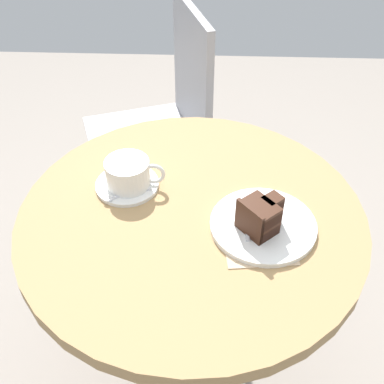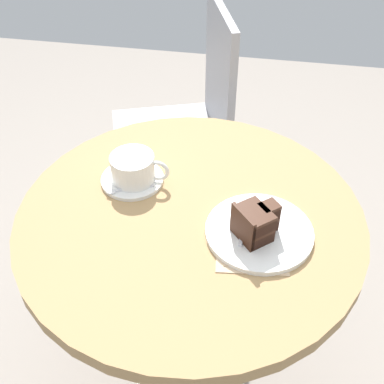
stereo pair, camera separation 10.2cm
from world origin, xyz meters
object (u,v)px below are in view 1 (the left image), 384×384
(cake_slice, at_px, (260,216))
(cafe_chair, at_px, (167,116))
(teaspoon, at_px, (121,196))
(saucer, at_px, (127,185))
(napkin, at_px, (257,237))
(cake_plate, at_px, (263,225))
(coffee_cup, at_px, (129,173))
(fork, at_px, (246,210))

(cake_slice, distance_m, cafe_chair, 0.79)
(teaspoon, height_order, cafe_chair, cafe_chair)
(saucer, xyz_separation_m, cake_slice, (0.29, -0.13, 0.04))
(saucer, distance_m, teaspoon, 0.05)
(napkin, xyz_separation_m, cafe_chair, (-0.25, 0.73, -0.19))
(cake_plate, bearing_deg, napkin, -113.24)
(coffee_cup, bearing_deg, teaspoon, -107.01)
(cake_slice, bearing_deg, teaspoon, 163.59)
(coffee_cup, distance_m, fork, 0.27)
(coffee_cup, bearing_deg, cake_plate, -21.50)
(cake_slice, bearing_deg, fork, 115.63)
(cake_slice, height_order, cafe_chair, cafe_chair)
(napkin, relative_size, cafe_chair, 0.19)
(saucer, xyz_separation_m, fork, (0.26, -0.08, 0.01))
(cake_plate, bearing_deg, cake_slice, -126.22)
(teaspoon, relative_size, napkin, 0.59)
(saucer, xyz_separation_m, napkin, (0.29, -0.15, -0.00))
(napkin, height_order, cafe_chair, cafe_chair)
(cake_plate, bearing_deg, cafe_chair, 110.37)
(teaspoon, height_order, fork, fork)
(saucer, relative_size, fork, 1.03)
(saucer, distance_m, cafe_chair, 0.61)
(teaspoon, relative_size, cafe_chair, 0.11)
(cake_slice, height_order, fork, cake_slice)
(cake_plate, distance_m, cafe_chair, 0.77)
(coffee_cup, relative_size, teaspoon, 1.32)
(cake_slice, xyz_separation_m, fork, (-0.02, 0.05, -0.03))
(teaspoon, height_order, cake_slice, cake_slice)
(cake_plate, xyz_separation_m, cafe_chair, (-0.26, 0.70, -0.19))
(teaspoon, relative_size, fork, 0.73)
(saucer, height_order, cake_plate, cake_plate)
(cafe_chair, bearing_deg, teaspoon, -23.25)
(coffee_cup, distance_m, cake_plate, 0.32)
(cake_plate, bearing_deg, teaspoon, 166.77)
(cake_plate, bearing_deg, saucer, 158.63)
(coffee_cup, xyz_separation_m, cafe_chair, (0.03, 0.58, -0.23))
(cake_plate, distance_m, fork, 0.05)
(saucer, xyz_separation_m, cake_plate, (0.30, -0.12, 0.00))
(cake_plate, distance_m, napkin, 0.03)
(napkin, bearing_deg, cake_plate, 66.76)
(coffee_cup, bearing_deg, fork, -17.49)
(coffee_cup, bearing_deg, cake_slice, -24.81)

